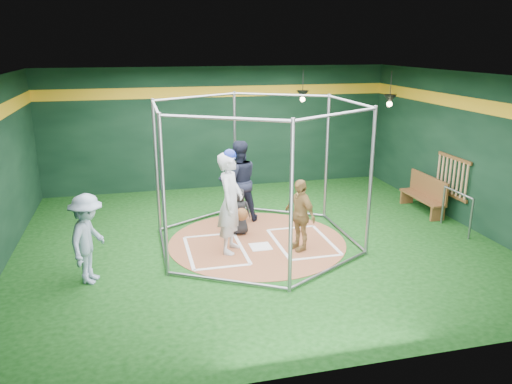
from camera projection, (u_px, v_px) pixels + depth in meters
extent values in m
cube|color=#0C360C|center=(257.00, 243.00, 10.75)|extent=(10.00, 9.00, 0.02)
cube|color=black|center=(257.00, 76.00, 9.75)|extent=(10.00, 9.00, 0.02)
cube|color=black|center=(220.00, 128.00, 14.44)|extent=(10.00, 0.10, 3.50)
cube|color=black|center=(347.00, 246.00, 6.06)|extent=(10.00, 0.10, 3.50)
cube|color=black|center=(469.00, 151.00, 11.40)|extent=(0.10, 9.00, 3.50)
cube|color=gold|center=(219.00, 92.00, 14.11)|extent=(10.00, 0.01, 0.30)
cube|color=gold|center=(474.00, 105.00, 11.09)|extent=(0.01, 9.00, 0.30)
cylinder|color=#985737|center=(257.00, 242.00, 10.75)|extent=(3.80, 3.80, 0.01)
cube|color=white|center=(261.00, 247.00, 10.47)|extent=(0.43, 0.43, 0.01)
cube|color=white|center=(209.00, 235.00, 11.09)|extent=(1.10, 0.07, 0.01)
cube|color=white|center=(223.00, 267.00, 9.50)|extent=(1.10, 0.07, 0.01)
cube|color=white|center=(189.00, 253.00, 10.17)|extent=(0.07, 1.70, 0.01)
cube|color=white|center=(241.00, 248.00, 10.42)|extent=(0.07, 1.70, 0.01)
cube|color=white|center=(291.00, 228.00, 11.52)|extent=(1.10, 0.07, 0.01)
cube|color=white|center=(317.00, 257.00, 9.94)|extent=(1.10, 0.07, 0.01)
cube|color=white|center=(278.00, 244.00, 10.61)|extent=(0.07, 1.70, 0.01)
cube|color=white|center=(327.00, 239.00, 10.86)|extent=(0.07, 1.70, 0.01)
cylinder|color=gray|center=(327.00, 158.00, 11.85)|extent=(0.07, 0.07, 3.00)
cylinder|color=gray|center=(235.00, 152.00, 12.46)|extent=(0.07, 0.07, 3.00)
cylinder|color=gray|center=(156.00, 168.00, 10.93)|extent=(0.07, 0.07, 3.00)
cylinder|color=gray|center=(164.00, 198.00, 8.79)|extent=(0.07, 0.07, 3.00)
cylinder|color=gray|center=(291.00, 209.00, 8.18)|extent=(0.07, 0.07, 3.00)
cylinder|color=gray|center=(371.00, 183.00, 9.71)|extent=(0.07, 0.07, 3.00)
cylinder|color=gray|center=(280.00, 95.00, 11.74)|extent=(2.02, 1.20, 0.06)
cylinder|color=gray|center=(279.00, 211.00, 12.57)|extent=(2.02, 1.20, 0.06)
cylinder|color=gray|center=(196.00, 97.00, 11.28)|extent=(2.02, 1.20, 0.06)
cylinder|color=gray|center=(200.00, 218.00, 12.11)|extent=(2.02, 1.20, 0.06)
cylinder|color=gray|center=(155.00, 107.00, 9.45)|extent=(0.06, 2.30, 0.06)
cylinder|color=gray|center=(164.00, 249.00, 10.28)|extent=(0.06, 2.30, 0.06)
cylinder|color=gray|center=(223.00, 118.00, 8.07)|extent=(2.02, 1.20, 0.06)
cylinder|color=gray|center=(226.00, 280.00, 8.90)|extent=(2.02, 1.20, 0.06)
cylinder|color=gray|center=(338.00, 114.00, 8.53)|extent=(2.02, 1.20, 0.06)
cylinder|color=gray|center=(331.00, 269.00, 9.36)|extent=(2.02, 1.20, 0.06)
cylinder|color=gray|center=(350.00, 102.00, 10.36)|extent=(0.06, 2.30, 0.06)
cylinder|color=gray|center=(343.00, 232.00, 11.19)|extent=(0.06, 2.30, 0.06)
cube|color=brown|center=(455.00, 158.00, 11.83)|extent=(0.05, 1.25, 0.08)
cube|color=brown|center=(451.00, 194.00, 12.09)|extent=(0.05, 1.25, 0.08)
cylinder|color=tan|center=(466.00, 182.00, 11.44)|extent=(0.06, 0.06, 0.85)
cylinder|color=tan|center=(462.00, 181.00, 11.59)|extent=(0.06, 0.06, 0.85)
cylinder|color=tan|center=(458.00, 179.00, 11.74)|extent=(0.06, 0.06, 0.85)
cylinder|color=tan|center=(454.00, 177.00, 11.88)|extent=(0.06, 0.06, 0.85)
cylinder|color=tan|center=(450.00, 176.00, 12.03)|extent=(0.06, 0.06, 0.85)
cylinder|color=tan|center=(446.00, 174.00, 12.17)|extent=(0.06, 0.06, 0.85)
cylinder|color=tan|center=(442.00, 172.00, 12.32)|extent=(0.06, 0.06, 0.85)
cylinder|color=tan|center=(439.00, 171.00, 12.47)|extent=(0.06, 0.06, 0.85)
cone|color=black|center=(303.00, 95.00, 13.82)|extent=(0.34, 0.34, 0.22)
sphere|color=#FFD899|center=(303.00, 99.00, 13.86)|extent=(0.14, 0.14, 0.14)
cylinder|color=black|center=(303.00, 82.00, 13.72)|extent=(0.02, 0.02, 0.70)
cone|color=black|center=(390.00, 99.00, 12.74)|extent=(0.34, 0.34, 0.22)
sphere|color=#FFD899|center=(389.00, 104.00, 12.78)|extent=(0.14, 0.14, 0.14)
cylinder|color=black|center=(391.00, 85.00, 12.64)|extent=(0.02, 0.02, 0.70)
imported|color=#BBBCC2|center=(230.00, 203.00, 9.99)|extent=(0.77, 0.89, 2.06)
sphere|color=navy|center=(230.00, 156.00, 9.71)|extent=(0.26, 0.26, 0.26)
imported|color=tan|center=(300.00, 215.00, 10.17)|extent=(0.66, 0.95, 1.49)
imported|color=black|center=(239.00, 211.00, 11.06)|extent=(0.56, 0.41, 1.05)
sphere|color=brown|center=(242.00, 214.00, 10.83)|extent=(0.28, 0.28, 0.28)
imported|color=black|center=(238.00, 181.00, 11.78)|extent=(0.98, 0.78, 1.95)
imported|color=#8DA2BA|center=(88.00, 239.00, 8.76)|extent=(0.92, 1.20, 1.63)
cube|color=brown|center=(422.00, 197.00, 12.61)|extent=(0.37, 1.59, 0.05)
cube|color=brown|center=(428.00, 186.00, 12.56)|extent=(0.05, 1.59, 0.53)
cube|color=brown|center=(437.00, 214.00, 12.00)|extent=(0.35, 0.07, 0.35)
cube|color=brown|center=(407.00, 197.00, 13.32)|extent=(0.35, 0.07, 0.35)
cylinder|color=gray|center=(471.00, 219.00, 10.80)|extent=(0.05, 0.05, 0.93)
cylinder|color=gray|center=(443.00, 205.00, 11.75)|extent=(0.05, 0.05, 0.93)
cylinder|color=gray|center=(459.00, 193.00, 11.15)|extent=(0.05, 1.03, 0.05)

